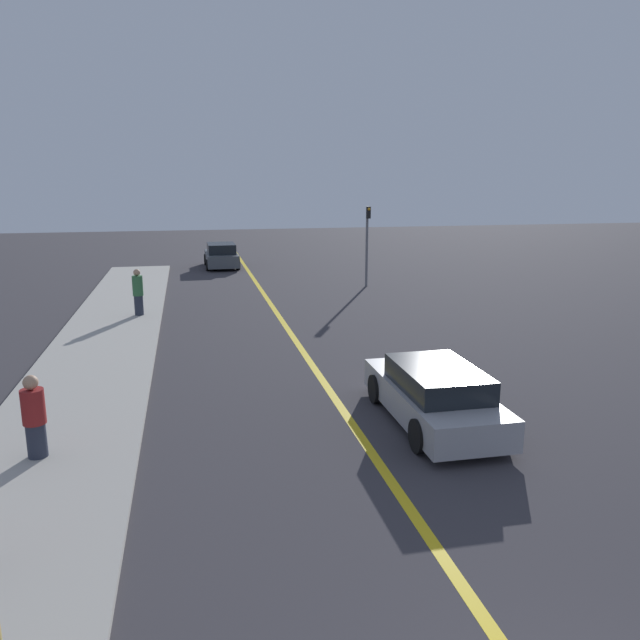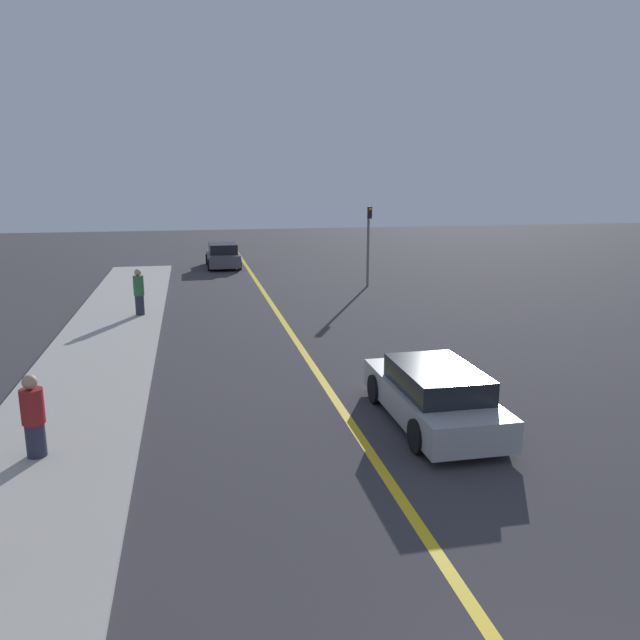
% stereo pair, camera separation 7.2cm
% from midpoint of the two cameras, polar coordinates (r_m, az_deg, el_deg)
% --- Properties ---
extents(road_center_line, '(0.20, 60.00, 0.01)m').
position_cam_midpoint_polar(road_center_line, '(22.15, -3.08, -0.45)').
color(road_center_line, gold).
rests_on(road_center_line, ground_plane).
extents(sidewalk_left, '(3.21, 33.68, 0.11)m').
position_cam_midpoint_polar(sidewalk_left, '(20.95, -18.83, -1.77)').
color(sidewalk_left, '#ADA89E').
rests_on(sidewalk_left, ground_plane).
extents(car_near_right_lane, '(1.89, 4.45, 1.29)m').
position_cam_midpoint_polar(car_near_right_lane, '(13.49, 10.47, -6.75)').
color(car_near_right_lane, '#9E9EA3').
rests_on(car_near_right_lane, ground_plane).
extents(car_ahead_center, '(1.92, 4.07, 1.40)m').
position_cam_midpoint_polar(car_ahead_center, '(36.75, -8.81, 5.82)').
color(car_ahead_center, '#4C5156').
rests_on(car_ahead_center, ground_plane).
extents(pedestrian_far_standing, '(0.41, 0.41, 1.56)m').
position_cam_midpoint_polar(pedestrian_far_standing, '(12.57, -24.58, -8.05)').
color(pedestrian_far_standing, '#282D3D').
rests_on(pedestrian_far_standing, sidewalk_left).
extents(pedestrian_by_sign, '(0.38, 0.38, 1.72)m').
position_cam_midpoint_polar(pedestrian_by_sign, '(24.04, -16.14, 2.46)').
color(pedestrian_by_sign, '#282D3D').
rests_on(pedestrian_by_sign, sidewalk_left).
extents(traffic_light, '(0.18, 0.40, 3.79)m').
position_cam_midpoint_polar(traffic_light, '(29.73, 4.52, 7.53)').
color(traffic_light, slate).
rests_on(traffic_light, ground_plane).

